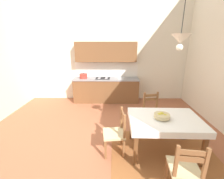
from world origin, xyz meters
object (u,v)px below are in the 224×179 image
at_px(dining_table, 164,124).
at_px(pendant_lamp, 181,39).
at_px(dining_chair_kitchen_side, 152,112).
at_px(fruit_bowl, 162,116).
at_px(kitchen_cabinetry, 106,79).
at_px(dining_chair_camera_side, 185,169).
at_px(dining_chair_tv_side, 116,133).

relative_size(dining_table, pendant_lamp, 1.75).
relative_size(dining_chair_kitchen_side, fruit_bowl, 3.10).
bearing_deg(kitchen_cabinetry, dining_chair_kitchen_side, -55.61).
relative_size(dining_table, dining_chair_kitchen_side, 1.52).
distance_m(kitchen_cabinetry, dining_table, 3.15).
xyz_separation_m(kitchen_cabinetry, pendant_lamp, (1.38, -2.95, 1.37)).
distance_m(dining_chair_camera_side, pendant_lamp, 1.98).
relative_size(dining_chair_camera_side, pendant_lamp, 1.16).
distance_m(kitchen_cabinetry, fruit_bowl, 3.12).
height_order(dining_chair_camera_side, fruit_bowl, dining_chair_camera_side).
height_order(kitchen_cabinetry, fruit_bowl, kitchen_cabinetry).
bearing_deg(fruit_bowl, dining_table, 12.90).
xyz_separation_m(dining_chair_tv_side, fruit_bowl, (0.89, 0.04, 0.37)).
bearing_deg(dining_table, dining_chair_camera_side, -89.40).
xyz_separation_m(dining_chair_tv_side, pendant_lamp, (1.03, -0.05, 1.79)).
relative_size(dining_chair_kitchen_side, dining_chair_tv_side, 1.00).
bearing_deg(kitchen_cabinetry, dining_chair_tv_side, -83.15).
distance_m(dining_chair_tv_side, dining_chair_camera_side, 1.32).
xyz_separation_m(kitchen_cabinetry, dining_chair_tv_side, (0.35, -2.90, -0.41)).
relative_size(kitchen_cabinetry, dining_table, 1.72).
height_order(dining_chair_kitchen_side, pendant_lamp, pendant_lamp).
relative_size(dining_table, dining_chair_camera_side, 1.52).
bearing_deg(dining_table, dining_chair_kitchen_side, 90.63).
bearing_deg(dining_chair_tv_side, fruit_bowl, 2.40).
xyz_separation_m(dining_chair_camera_side, pendant_lamp, (0.05, 0.85, 1.79)).
distance_m(kitchen_cabinetry, pendant_lamp, 3.53).
relative_size(dining_chair_kitchen_side, pendant_lamp, 1.16).
height_order(kitchen_cabinetry, dining_chair_kitchen_side, kitchen_cabinetry).
height_order(kitchen_cabinetry, dining_table, kitchen_cabinetry).
xyz_separation_m(dining_chair_kitchen_side, fruit_bowl, (-0.06, -0.96, 0.37)).
bearing_deg(dining_chair_kitchen_side, kitchen_cabinetry, 124.39).
xyz_separation_m(dining_table, dining_chair_tv_side, (-0.96, -0.05, -0.19)).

